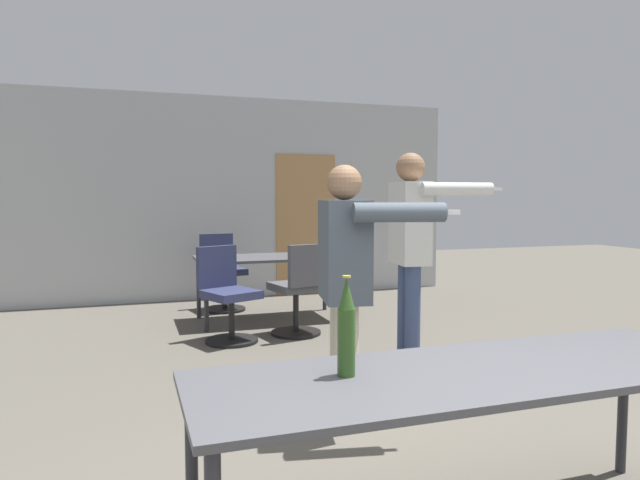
% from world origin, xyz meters
% --- Properties ---
extents(back_wall, '(6.56, 0.12, 2.82)m').
position_xyz_m(back_wall, '(0.03, 6.54, 1.40)').
color(back_wall, '#B2B5B7').
rests_on(back_wall, ground_plane).
extents(conference_table_near, '(2.31, 0.73, 0.74)m').
position_xyz_m(conference_table_near, '(-0.07, 0.42, 0.68)').
color(conference_table_near, '#4C4C51').
rests_on(conference_table_near, ground_plane).
extents(conference_table_far, '(1.69, 0.82, 0.74)m').
position_xyz_m(conference_table_far, '(0.18, 4.91, 0.67)').
color(conference_table_far, '#4C4C51').
rests_on(conference_table_far, ground_plane).
extents(person_far_watching, '(0.79, 0.70, 1.80)m').
position_xyz_m(person_far_watching, '(0.87, 2.77, 1.09)').
color(person_far_watching, '#3D4C75').
rests_on(person_far_watching, ground_plane).
extents(person_center_tall, '(0.74, 0.79, 1.63)m').
position_xyz_m(person_center_tall, '(-0.09, 1.79, 0.97)').
color(person_center_tall, beige).
rests_on(person_center_tall, ground_plane).
extents(office_chair_mid_tucked, '(0.55, 0.61, 0.96)m').
position_xyz_m(office_chair_mid_tucked, '(0.28, 4.06, 0.46)').
color(office_chair_mid_tucked, black).
rests_on(office_chair_mid_tucked, ground_plane).
extents(office_chair_far_right, '(0.55, 0.61, 0.96)m').
position_xyz_m(office_chair_far_right, '(-0.26, 5.70, 0.46)').
color(office_chair_far_right, black).
rests_on(office_chair_far_right, ground_plane).
extents(office_chair_far_left, '(0.62, 0.65, 0.94)m').
position_xyz_m(office_chair_far_left, '(-0.46, 4.09, 0.44)').
color(office_chair_far_left, black).
rests_on(office_chair_far_left, ground_plane).
extents(beer_bottle, '(0.07, 0.07, 0.39)m').
position_xyz_m(beer_bottle, '(-0.60, 0.50, 0.93)').
color(beer_bottle, '#2D511E').
rests_on(beer_bottle, conference_table_near).
extents(drink_cup, '(0.07, 0.07, 0.09)m').
position_xyz_m(drink_cup, '(0.45, 4.86, 0.79)').
color(drink_cup, silver).
rests_on(drink_cup, conference_table_far).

